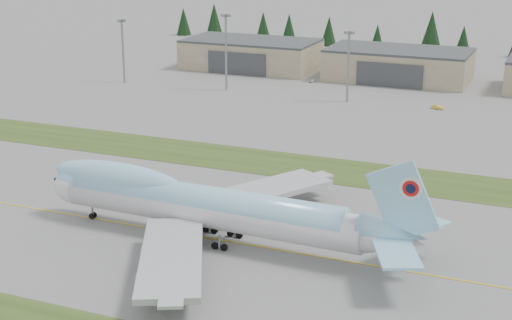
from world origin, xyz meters
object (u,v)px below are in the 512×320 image
at_px(hangar_left, 251,54).
at_px(service_vehicle_b, 437,109).
at_px(hangar_center, 398,65).
at_px(boeing_747_freighter, 205,205).
at_px(service_vehicle_a, 312,82).

height_order(hangar_left, service_vehicle_b, hangar_left).
bearing_deg(hangar_center, service_vehicle_b, -61.47).
distance_m(boeing_747_freighter, service_vehicle_b, 115.05).
relative_size(hangar_left, hangar_center, 1.00).
distance_m(boeing_747_freighter, service_vehicle_a, 138.41).
xyz_separation_m(boeing_747_freighter, service_vehicle_a, (-26.26, 135.74, -6.38)).
bearing_deg(service_vehicle_a, hangar_center, 39.28).
bearing_deg(hangar_left, service_vehicle_b, -26.46).
bearing_deg(boeing_747_freighter, hangar_center, 92.14).
bearing_deg(hangar_center, hangar_left, 180.00).
relative_size(service_vehicle_a, service_vehicle_b, 0.87).
height_order(boeing_747_freighter, service_vehicle_a, boeing_747_freighter).
relative_size(hangar_center, service_vehicle_b, 12.90).
relative_size(boeing_747_freighter, service_vehicle_b, 19.64).
height_order(boeing_747_freighter, hangar_center, boeing_747_freighter).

